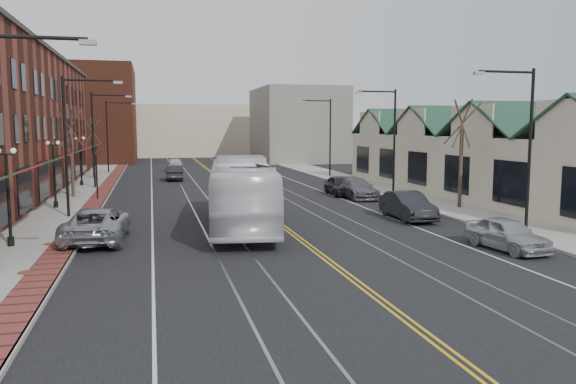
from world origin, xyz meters
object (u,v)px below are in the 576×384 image
parked_car_d (340,185)px  parked_car_c (357,189)px  parked_car_b (408,206)px  parked_suv (97,225)px  parked_car_a (507,234)px  transit_bus (241,193)px

parked_car_d → parked_car_c: bearing=-72.7°
parked_car_b → parked_car_c: 9.66m
parked_suv → parked_car_c: parked_suv is taller
parked_suv → parked_car_a: size_ratio=1.38×
parked_suv → parked_car_b: 16.96m
transit_bus → parked_suv: transit_bus is taller
parked_suv → parked_car_d: size_ratio=1.30×
parked_car_a → parked_car_d: (-0.62, 20.24, 0.04)m
parked_car_a → parked_car_b: size_ratio=0.87×
parked_car_a → parked_car_c: 18.05m
parked_suv → parked_car_c: size_ratio=1.15×
transit_bus → parked_car_d: transit_bus is taller
parked_car_a → parked_car_b: parked_car_b is taller
parked_car_b → transit_bus: bearing=-177.7°
transit_bus → parked_car_d: (9.65, 11.96, -1.08)m
transit_bus → parked_suv: bearing=24.3°
transit_bus → parked_car_a: transit_bus is taller
transit_bus → parked_car_a: bearing=148.2°
parked_car_b → parked_car_c: (0.56, 9.64, -0.06)m
parked_car_b → parked_car_d: (0.00, 11.83, -0.03)m
parked_suv → parked_car_b: (16.80, 2.34, -0.01)m
parked_suv → parked_car_b: size_ratio=1.21×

